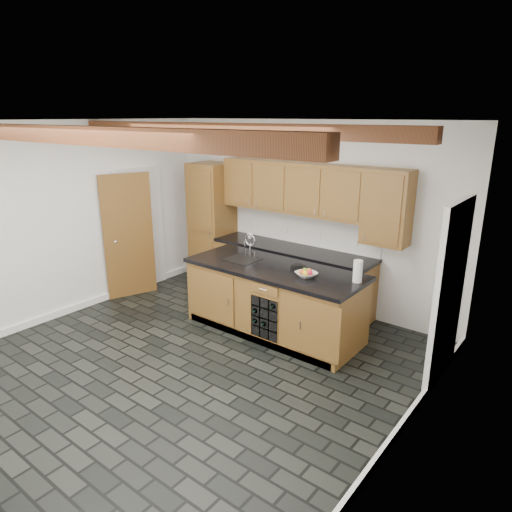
# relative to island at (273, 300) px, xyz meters

# --- Properties ---
(ground) EXTENTS (5.00, 5.00, 0.00)m
(ground) POSITION_rel_island_xyz_m (-0.31, -1.28, -0.46)
(ground) COLOR black
(ground) RESTS_ON ground
(room_shell) EXTENTS (5.01, 5.00, 5.00)m
(room_shell) POSITION_rel_island_xyz_m (-0.39, -0.75, 1.06)
(room_shell) COLOR white
(room_shell) RESTS_ON ground
(back_cabinetry) EXTENTS (3.65, 0.62, 2.20)m
(back_cabinetry) POSITION_rel_island_xyz_m (-0.68, 0.95, 0.51)
(back_cabinetry) COLOR brown
(back_cabinetry) RESTS_ON ground
(island) EXTENTS (2.48, 0.96, 0.93)m
(island) POSITION_rel_island_xyz_m (0.00, 0.00, 0.00)
(island) COLOR brown
(island) RESTS_ON ground
(faucet) EXTENTS (0.45, 0.40, 0.34)m
(faucet) POSITION_rel_island_xyz_m (-0.56, 0.05, 0.50)
(faucet) COLOR black
(faucet) RESTS_ON island
(kitchen_scale) EXTENTS (0.21, 0.16, 0.06)m
(kitchen_scale) POSITION_rel_island_xyz_m (0.28, 0.16, 0.49)
(kitchen_scale) COLOR black
(kitchen_scale) RESTS_ON island
(fruit_bowl) EXTENTS (0.33, 0.33, 0.06)m
(fruit_bowl) POSITION_rel_island_xyz_m (0.53, -0.05, 0.50)
(fruit_bowl) COLOR beige
(fruit_bowl) RESTS_ON island
(fruit_cluster) EXTENTS (0.16, 0.17, 0.07)m
(fruit_cluster) POSITION_rel_island_xyz_m (0.53, -0.05, 0.53)
(fruit_cluster) COLOR #BF193A
(fruit_cluster) RESTS_ON fruit_bowl
(paper_towel) EXTENTS (0.11, 0.11, 0.27)m
(paper_towel) POSITION_rel_island_xyz_m (1.11, 0.17, 0.60)
(paper_towel) COLOR white
(paper_towel) RESTS_ON island
(mug) EXTENTS (0.12, 0.12, 0.09)m
(mug) POSITION_rel_island_xyz_m (-1.17, 0.96, 0.51)
(mug) COLOR white
(mug) RESTS_ON back_cabinetry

